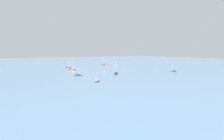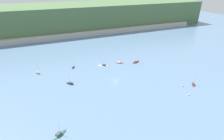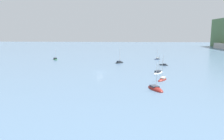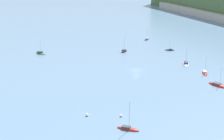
{
  "view_description": "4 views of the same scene",
  "coord_description": "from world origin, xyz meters",
  "px_view_note": "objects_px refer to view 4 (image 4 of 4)",
  "views": [
    {
      "loc": [
        -118.75,
        66.69,
        14.44
      ],
      "look_at": [
        -17.37,
        3.28,
        1.53
      ],
      "focal_mm": 28.0,
      "sensor_mm": 36.0,
      "label": 1
    },
    {
      "loc": [
        -40.4,
        -89.86,
        57.09
      ],
      "look_at": [
        1.95,
        10.22,
        2.44
      ],
      "focal_mm": 28.0,
      "sensor_mm": 36.0,
      "label": 2
    },
    {
      "loc": [
        88.8,
        11.82,
        16.17
      ],
      "look_at": [
        14.77,
        6.24,
        3.47
      ],
      "focal_mm": 35.0,
      "sensor_mm": 36.0,
      "label": 3
    },
    {
      "loc": [
        109.12,
        -55.71,
        42.3
      ],
      "look_at": [
        2.64,
        -12.08,
        2.57
      ],
      "focal_mm": 50.0,
      "sensor_mm": 36.0,
      "label": 4
    }
  ],
  "objects_px": {
    "sailboat_2": "(186,64)",
    "mooring_buoy_1": "(121,116)",
    "sailboat_3": "(124,52)",
    "sailboat_5": "(218,86)",
    "sailboat_1": "(147,40)",
    "sailboat_6": "(41,54)",
    "sailboat_7": "(205,73)",
    "sailboat_4": "(170,50)",
    "mooring_buoy_0": "(87,115)",
    "sailboat_0": "(128,129)"
  },
  "relations": [
    {
      "from": "sailboat_0",
      "to": "sailboat_6",
      "type": "distance_m",
      "value": 82.97
    },
    {
      "from": "sailboat_1",
      "to": "mooring_buoy_1",
      "type": "distance_m",
      "value": 96.58
    },
    {
      "from": "sailboat_0",
      "to": "sailboat_6",
      "type": "xyz_separation_m",
      "value": [
        -82.53,
        -8.5,
        0.03
      ]
    },
    {
      "from": "sailboat_6",
      "to": "sailboat_3",
      "type": "bearing_deg",
      "value": 40.54
    },
    {
      "from": "sailboat_0",
      "to": "sailboat_6",
      "type": "relative_size",
      "value": 1.29
    },
    {
      "from": "sailboat_3",
      "to": "sailboat_6",
      "type": "xyz_separation_m",
      "value": [
        -11.94,
        -39.4,
        0.03
      ]
    },
    {
      "from": "sailboat_5",
      "to": "sailboat_6",
      "type": "bearing_deg",
      "value": -162.3
    },
    {
      "from": "sailboat_1",
      "to": "mooring_buoy_0",
      "type": "xyz_separation_m",
      "value": [
        77.14,
        -61.14,
        0.27
      ]
    },
    {
      "from": "sailboat_4",
      "to": "mooring_buoy_0",
      "type": "height_order",
      "value": "sailboat_4"
    },
    {
      "from": "sailboat_6",
      "to": "mooring_buoy_1",
      "type": "xyz_separation_m",
      "value": [
        75.12,
        9.82,
        0.23
      ]
    },
    {
      "from": "sailboat_4",
      "to": "sailboat_5",
      "type": "height_order",
      "value": "sailboat_5"
    },
    {
      "from": "sailboat_2",
      "to": "mooring_buoy_0",
      "type": "relative_size",
      "value": 9.54
    },
    {
      "from": "sailboat_2",
      "to": "sailboat_3",
      "type": "xyz_separation_m",
      "value": [
        -28.44,
        -17.03,
        -0.04
      ]
    },
    {
      "from": "sailboat_2",
      "to": "mooring_buoy_0",
      "type": "xyz_separation_m",
      "value": [
        30.59,
        -55.6,
        0.28
      ]
    },
    {
      "from": "sailboat_6",
      "to": "sailboat_7",
      "type": "xyz_separation_m",
      "value": [
        53.85,
        56.06,
        -0.02
      ]
    },
    {
      "from": "sailboat_2",
      "to": "mooring_buoy_0",
      "type": "distance_m",
      "value": 63.46
    },
    {
      "from": "sailboat_1",
      "to": "sailboat_7",
      "type": "xyz_separation_m",
      "value": [
        60.02,
        -5.9,
        -0.03
      ]
    },
    {
      "from": "mooring_buoy_0",
      "to": "mooring_buoy_1",
      "type": "relative_size",
      "value": 1.12
    },
    {
      "from": "sailboat_2",
      "to": "sailboat_7",
      "type": "height_order",
      "value": "sailboat_7"
    },
    {
      "from": "sailboat_2",
      "to": "sailboat_6",
      "type": "xyz_separation_m",
      "value": [
        -40.38,
        -56.42,
        -0.0
      ]
    },
    {
      "from": "sailboat_6",
      "to": "mooring_buoy_1",
      "type": "bearing_deg",
      "value": -25.16
    },
    {
      "from": "sailboat_7",
      "to": "sailboat_1",
      "type": "bearing_deg",
      "value": -156.13
    },
    {
      "from": "sailboat_2",
      "to": "sailboat_6",
      "type": "distance_m",
      "value": 69.38
    },
    {
      "from": "sailboat_2",
      "to": "mooring_buoy_1",
      "type": "relative_size",
      "value": 10.64
    },
    {
      "from": "sailboat_1",
      "to": "sailboat_4",
      "type": "relative_size",
      "value": 1.18
    },
    {
      "from": "sailboat_3",
      "to": "sailboat_5",
      "type": "xyz_separation_m",
      "value": [
        54.7,
        12.74,
        -0.04
      ]
    },
    {
      "from": "sailboat_0",
      "to": "sailboat_7",
      "type": "distance_m",
      "value": 55.54
    },
    {
      "from": "sailboat_2",
      "to": "mooring_buoy_1",
      "type": "bearing_deg",
      "value": 157.75
    },
    {
      "from": "sailboat_7",
      "to": "mooring_buoy_1",
      "type": "relative_size",
      "value": 10.74
    },
    {
      "from": "sailboat_3",
      "to": "mooring_buoy_0",
      "type": "height_order",
      "value": "sailboat_3"
    },
    {
      "from": "sailboat_2",
      "to": "mooring_buoy_1",
      "type": "distance_m",
      "value": 58.13
    },
    {
      "from": "sailboat_7",
      "to": "mooring_buoy_1",
      "type": "xyz_separation_m",
      "value": [
        21.28,
        -46.24,
        0.26
      ]
    },
    {
      "from": "sailboat_5",
      "to": "sailboat_6",
      "type": "relative_size",
      "value": 1.2
    },
    {
      "from": "sailboat_1",
      "to": "sailboat_3",
      "type": "bearing_deg",
      "value": 5.91
    },
    {
      "from": "sailboat_4",
      "to": "mooring_buoy_1",
      "type": "height_order",
      "value": "sailboat_4"
    },
    {
      "from": "mooring_buoy_0",
      "to": "sailboat_3",
      "type": "bearing_deg",
      "value": 146.84
    },
    {
      "from": "sailboat_1",
      "to": "sailboat_4",
      "type": "xyz_separation_m",
      "value": [
        24.7,
        -0.01,
        -0.06
      ]
    },
    {
      "from": "sailboat_3",
      "to": "sailboat_7",
      "type": "distance_m",
      "value": 45.1
    },
    {
      "from": "sailboat_1",
      "to": "sailboat_3",
      "type": "distance_m",
      "value": 28.94
    },
    {
      "from": "sailboat_1",
      "to": "sailboat_4",
      "type": "bearing_deg",
      "value": 57.15
    },
    {
      "from": "sailboat_2",
      "to": "sailboat_6",
      "type": "bearing_deg",
      "value": 85.45
    },
    {
      "from": "sailboat_1",
      "to": "sailboat_5",
      "type": "relative_size",
      "value": 0.82
    },
    {
      "from": "sailboat_4",
      "to": "sailboat_5",
      "type": "xyz_separation_m",
      "value": [
        48.11,
        -9.82,
        -0.02
      ]
    },
    {
      "from": "sailboat_3",
      "to": "mooring_buoy_0",
      "type": "bearing_deg",
      "value": -166.54
    },
    {
      "from": "sailboat_1",
      "to": "sailboat_2",
      "type": "xyz_separation_m",
      "value": [
        46.55,
        -5.54,
        -0.01
      ]
    },
    {
      "from": "mooring_buoy_1",
      "to": "sailboat_6",
      "type": "bearing_deg",
      "value": -172.55
    },
    {
      "from": "sailboat_2",
      "to": "sailboat_4",
      "type": "height_order",
      "value": "sailboat_2"
    },
    {
      "from": "sailboat_1",
      "to": "sailboat_5",
      "type": "bearing_deg",
      "value": 49.48
    },
    {
      "from": "sailboat_5",
      "to": "mooring_buoy_1",
      "type": "bearing_deg",
      "value": -99.01
    },
    {
      "from": "sailboat_1",
      "to": "sailboat_3",
      "type": "height_order",
      "value": "sailboat_3"
    }
  ]
}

